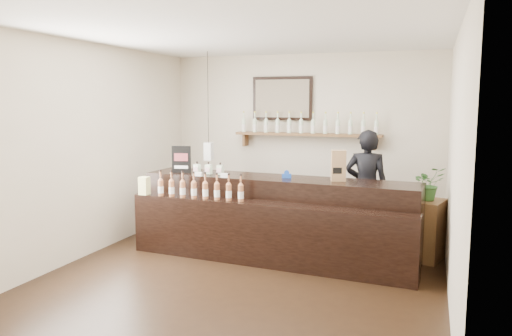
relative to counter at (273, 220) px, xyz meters
The scene contains 10 objects.
ground 0.75m from the counter, 100.32° to the right, with size 5.00×5.00×0.00m, color black.
room_shell 1.34m from the counter, 100.32° to the right, with size 5.00×5.00×5.00m.
back_wall_decor 2.23m from the counter, 97.89° to the left, with size 2.66×0.96×1.69m.
counter is the anchor object (origin of this frame).
promo_sign 1.58m from the counter, behind, with size 0.27×0.08×0.38m.
paper_bag 1.11m from the counter, ahead, with size 0.21×0.18×0.39m.
tape_dispenser 0.62m from the counter, 42.66° to the left, with size 0.13×0.08×0.10m.
side_cabinet 1.98m from the counter, 16.10° to the left, with size 0.52×0.62×0.78m.
potted_plant 2.04m from the counter, 16.10° to the left, with size 0.39×0.34×0.43m, color #2F5E25.
shopkeeper 1.52m from the counter, 42.71° to the left, with size 0.68×0.45×1.86m, color black.
Camera 1 is at (2.01, -5.54, 2.04)m, focal length 35.00 mm.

